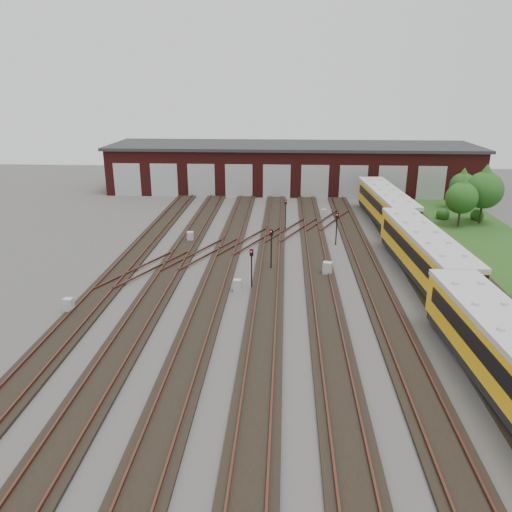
{
  "coord_description": "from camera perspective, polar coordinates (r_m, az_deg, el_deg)",
  "views": [
    {
      "loc": [
        -0.83,
        -31.25,
        14.43
      ],
      "look_at": [
        -2.96,
        4.48,
        2.0
      ],
      "focal_mm": 35.0,
      "sensor_mm": 36.0,
      "label": 1
    }
  ],
  "objects": [
    {
      "name": "track_network",
      "position": [
        34.92,
        4.22,
        -5.12
      ],
      "size": [
        30.4,
        70.0,
        0.33
      ],
      "color": "black",
      "rests_on": "ground"
    },
    {
      "name": "maintenance_shed",
      "position": [
        72.11,
        4.09,
        10.14
      ],
      "size": [
        51.0,
        12.5,
        6.35
      ],
      "color": "#4A1512",
      "rests_on": "ground"
    },
    {
      "name": "signal_mast_2",
      "position": [
        47.07,
        9.21,
        3.6
      ],
      "size": [
        0.3,
        0.28,
        3.11
      ],
      "rotation": [
        0.0,
        0.0,
        -0.17
      ],
      "color": "black",
      "rests_on": "ground"
    },
    {
      "name": "relay_cabinet_0",
      "position": [
        35.36,
        -20.62,
        -5.34
      ],
      "size": [
        0.64,
        0.55,
        1.03
      ],
      "primitive_type": "cube",
      "rotation": [
        0.0,
        0.0,
        -0.05
      ],
      "color": "#A9ACAF",
      "rests_on": "ground"
    },
    {
      "name": "signal_mast_1",
      "position": [
        51.3,
        3.4,
        5.15
      ],
      "size": [
        0.24,
        0.23,
        3.23
      ],
      "rotation": [
        0.0,
        0.0,
        -0.01
      ],
      "color": "black",
      "rests_on": "ground"
    },
    {
      "name": "ground",
      "position": [
        34.43,
        4.51,
        -5.69
      ],
      "size": [
        120.0,
        120.0,
        0.0
      ],
      "primitive_type": "plane",
      "color": "#423F3D",
      "rests_on": "ground"
    },
    {
      "name": "signal_mast_3",
      "position": [
        39.99,
        1.76,
        1.32
      ],
      "size": [
        0.29,
        0.28,
        3.45
      ],
      "rotation": [
        0.0,
        0.0,
        -0.35
      ],
      "color": "black",
      "rests_on": "ground"
    },
    {
      "name": "relay_cabinet_1",
      "position": [
        48.3,
        -7.52,
        2.2
      ],
      "size": [
        0.61,
        0.52,
        0.98
      ],
      "primitive_type": "cube",
      "rotation": [
        0.0,
        0.0,
        0.05
      ],
      "color": "#A9ACAF",
      "rests_on": "ground"
    },
    {
      "name": "relay_cabinet_3",
      "position": [
        57.29,
        7.74,
        4.87
      ],
      "size": [
        0.63,
        0.55,
        0.94
      ],
      "primitive_type": "cube",
      "rotation": [
        0.0,
        0.0,
        -0.15
      ],
      "color": "#A9ACAF",
      "rests_on": "ground"
    },
    {
      "name": "tree_2",
      "position": [
        58.46,
        24.69,
        7.32
      ],
      "size": [
        3.93,
        3.93,
        6.51
      ],
      "color": "#302315",
      "rests_on": "ground"
    },
    {
      "name": "metro_train",
      "position": [
        40.78,
        18.64,
        0.4
      ],
      "size": [
        3.84,
        48.15,
        3.31
      ],
      "rotation": [
        0.0,
        0.0,
        0.06
      ],
      "color": "black",
      "rests_on": "ground"
    },
    {
      "name": "signal_mast_0",
      "position": [
        36.32,
        -0.51,
        -0.89
      ],
      "size": [
        0.28,
        0.26,
        3.09
      ],
      "rotation": [
        0.0,
        0.0,
        -0.22
      ],
      "color": "black",
      "rests_on": "ground"
    },
    {
      "name": "tree_1",
      "position": [
        64.86,
        22.57,
        7.76
      ],
      "size": [
        3.04,
        3.04,
        5.03
      ],
      "color": "#302315",
      "rests_on": "ground"
    },
    {
      "name": "relay_cabinet_2",
      "position": [
        36.43,
        -2.13,
        -3.4
      ],
      "size": [
        0.59,
        0.51,
        0.94
      ],
      "primitive_type": "cube",
      "rotation": [
        0.0,
        0.0,
        -0.07
      ],
      "color": "#A9ACAF",
      "rests_on": "ground"
    },
    {
      "name": "tree_0",
      "position": [
        56.46,
        22.5,
        6.55
      ],
      "size": [
        3.3,
        3.3,
        5.47
      ],
      "color": "#302315",
      "rests_on": "ground"
    },
    {
      "name": "bush_1",
      "position": [
        59.67,
        20.59,
        4.63
      ],
      "size": [
        1.43,
        1.43,
        1.43
      ],
      "primitive_type": "sphere",
      "color": "#164915",
      "rests_on": "ground"
    },
    {
      "name": "relay_cabinet_4",
      "position": [
        39.75,
        8.16,
        -1.47
      ],
      "size": [
        0.8,
        0.72,
        1.13
      ],
      "primitive_type": "cube",
      "rotation": [
        0.0,
        0.0,
        -0.27
      ],
      "color": "#A9ACAF",
      "rests_on": "ground"
    },
    {
      "name": "bush_2",
      "position": [
        60.71,
        23.98,
        4.43
      ],
      "size": [
        1.44,
        1.44,
        1.44
      ],
      "primitive_type": "sphere",
      "color": "#164915",
      "rests_on": "ground"
    }
  ]
}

